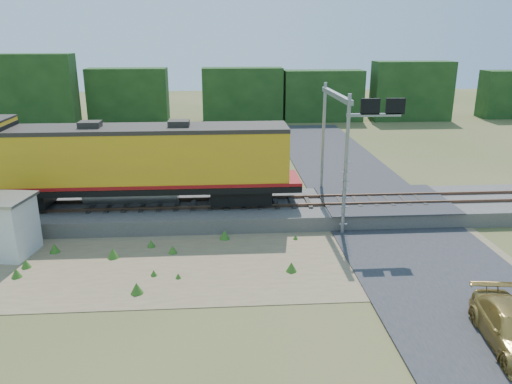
{
  "coord_description": "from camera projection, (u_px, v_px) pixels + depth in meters",
  "views": [
    {
      "loc": [
        -1.98,
        -19.86,
        9.71
      ],
      "look_at": [
        -0.39,
        3.0,
        2.4
      ],
      "focal_mm": 35.0,
      "sensor_mm": 36.0,
      "label": 1
    }
  ],
  "objects": [
    {
      "name": "weed_clumps",
      "position": [
        190.0,
        266.0,
        21.83
      ],
      "size": [
        15.0,
        6.2,
        0.56
      ],
      "primitive_type": null,
      "color": "#35681D",
      "rests_on": "ground"
    },
    {
      "name": "rails",
      "position": [
        259.0,
        202.0,
        27.4
      ],
      "size": [
        70.0,
        1.54,
        0.16
      ],
      "color": "brown",
      "rests_on": "ballast"
    },
    {
      "name": "signal_gantry",
      "position": [
        345.0,
        123.0,
        25.72
      ],
      "size": [
        2.79,
        6.2,
        7.04
      ],
      "color": "gray",
      "rests_on": "ground"
    },
    {
      "name": "road",
      "position": [
        418.0,
        251.0,
        23.1
      ],
      "size": [
        7.0,
        66.0,
        0.86
      ],
      "color": "#38383A",
      "rests_on": "ground"
    },
    {
      "name": "locomotive",
      "position": [
        124.0,
        162.0,
        26.2
      ],
      "size": [
        18.08,
        2.76,
        4.66
      ],
      "color": "black",
      "rests_on": "rails"
    },
    {
      "name": "ballast",
      "position": [
        259.0,
        210.0,
        27.54
      ],
      "size": [
        70.0,
        5.0,
        0.8
      ],
      "primitive_type": "cube",
      "color": "slate",
      "rests_on": "ground"
    },
    {
      "name": "ground",
      "position": [
        269.0,
        264.0,
        21.96
      ],
      "size": [
        140.0,
        140.0,
        0.0
      ],
      "primitive_type": "plane",
      "color": "#475123",
      "rests_on": "ground"
    },
    {
      "name": "tree_line_north",
      "position": [
        238.0,
        94.0,
        57.14
      ],
      "size": [
        130.0,
        3.0,
        6.5
      ],
      "color": "#163412",
      "rests_on": "ground"
    },
    {
      "name": "shed",
      "position": [
        6.0,
        226.0,
        22.5
      ],
      "size": [
        2.67,
        2.67,
        2.76
      ],
      "rotation": [
        0.0,
        0.0,
        -0.16
      ],
      "color": "silver",
      "rests_on": "ground"
    },
    {
      "name": "dirt_shoulder",
      "position": [
        224.0,
        260.0,
        22.3
      ],
      "size": [
        26.0,
        8.0,
        0.03
      ],
      "primitive_type": "cube",
      "color": "#8C7754",
      "rests_on": "ground"
    }
  ]
}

